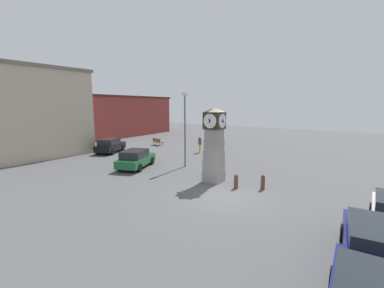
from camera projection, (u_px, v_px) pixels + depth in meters
ground_plane at (224, 196)px, 14.25m from camera, size 88.99×88.99×0.00m
clock_tower at (214, 145)px, 16.78m from camera, size 1.42×1.50×4.88m
bollard_near_tower at (236, 181)px, 15.60m from camera, size 0.26×0.26×0.88m
bollard_mid_row at (263, 182)px, 15.40m from camera, size 0.25×0.25×0.90m
car_near_tower at (377, 245)px, 7.87m from camera, size 4.39×2.16×1.53m
car_far_lot at (110, 145)px, 27.31m from camera, size 4.37×3.32×1.50m
car_silver_hatch at (136, 159)px, 20.70m from camera, size 4.46×3.15×1.47m
bench at (157, 141)px, 32.23m from camera, size 0.89×1.68×0.90m
pedestrian_near_bench at (200, 143)px, 27.19m from camera, size 0.45×0.45×1.78m
street_lamp_near_road at (185, 124)px, 20.66m from camera, size 0.50×0.24×6.00m
warehouse_blue_far at (18, 112)px, 25.55m from camera, size 10.71×10.29×8.59m
storefront_low_left at (125, 116)px, 42.97m from camera, size 17.70×7.35×6.47m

